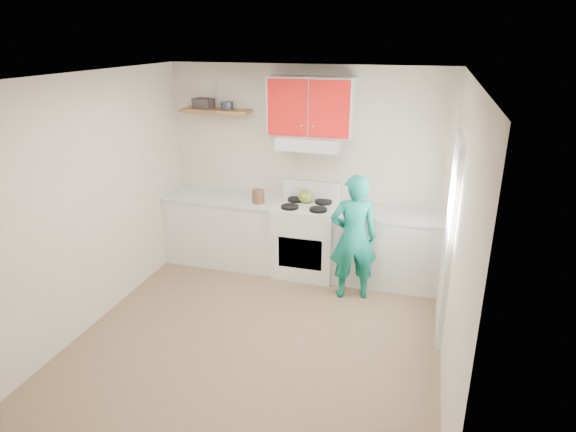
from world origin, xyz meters
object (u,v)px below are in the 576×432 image
(stove, at_px, (306,239))
(kettle, at_px, (306,196))
(crock, at_px, (258,197))
(tin, at_px, (227,106))
(person, at_px, (354,238))

(stove, height_order, kettle, kettle)
(crock, bearing_deg, tin, 151.07)
(tin, bearing_deg, person, -20.54)
(stove, bearing_deg, person, -34.74)
(stove, distance_m, crock, 0.82)
(kettle, bearing_deg, person, -51.65)
(kettle, bearing_deg, crock, -175.53)
(stove, bearing_deg, kettle, 112.02)
(stove, bearing_deg, tin, 169.67)
(tin, distance_m, crock, 1.23)
(stove, xyz_separation_m, crock, (-0.62, -0.07, 0.53))
(kettle, distance_m, crock, 0.60)
(crock, bearing_deg, stove, 6.42)
(tin, height_order, crock, tin)
(tin, height_order, kettle, tin)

